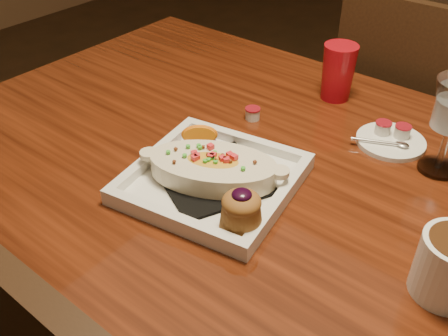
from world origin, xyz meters
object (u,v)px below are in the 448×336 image
Objects in this scene: table at (294,217)px; plate at (215,176)px; chair_far at (409,140)px; red_tumbler at (338,72)px; saucer at (390,139)px.

plate is (-0.09, -0.12, 0.12)m from table.
chair_far is 0.46m from red_tumbler.
saucer is at bearing 100.52° from chair_far.
plate is at bearing -89.70° from red_tumbler.
red_tumbler reaches higher than table.
red_tumbler is at bearing 73.65° from chair_far.
plate is at bearing -117.90° from saucer.
chair_far is at bearing 72.99° from plate.
chair_far reaches higher than table.
saucer is (0.08, 0.21, 0.11)m from table.
chair_far reaches higher than plate.
chair_far is at bearing 73.65° from red_tumbler.
saucer is at bearing -29.08° from red_tumbler.
saucer is at bearing 69.08° from table.
plate reaches higher than table.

